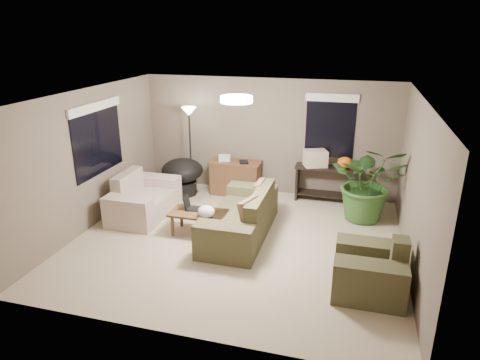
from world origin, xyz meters
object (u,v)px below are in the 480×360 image
(main_sofa, at_px, (242,219))
(houseplant, at_px, (368,191))
(loveseat, at_px, (143,201))
(papasan_chair, at_px, (183,174))
(desk, at_px, (235,178))
(coffee_table, at_px, (199,215))
(floor_lamp, at_px, (189,122))
(cat_scratching_post, at_px, (384,253))
(console_table, at_px, (326,181))
(armchair, at_px, (370,272))

(main_sofa, distance_m, houseplant, 2.48)
(loveseat, xyz_separation_m, papasan_chair, (0.32, 1.25, 0.17))
(main_sofa, bearing_deg, loveseat, 171.35)
(main_sofa, height_order, desk, main_sofa)
(coffee_table, relative_size, floor_lamp, 0.52)
(cat_scratching_post, bearing_deg, loveseat, 170.35)
(floor_lamp, distance_m, houseplant, 3.90)
(desk, relative_size, cat_scratching_post, 2.20)
(main_sofa, height_order, floor_lamp, floor_lamp)
(loveseat, relative_size, desk, 1.45)
(coffee_table, bearing_deg, console_table, 46.85)
(loveseat, bearing_deg, cat_scratching_post, -9.65)
(floor_lamp, xyz_separation_m, cat_scratching_post, (4.00, -2.15, -1.38))
(loveseat, relative_size, papasan_chair, 1.55)
(desk, height_order, papasan_chair, papasan_chair)
(desk, bearing_deg, loveseat, -132.88)
(cat_scratching_post, bearing_deg, armchair, -106.48)
(console_table, distance_m, cat_scratching_post, 2.69)
(loveseat, xyz_separation_m, desk, (1.44, 1.55, 0.08))
(coffee_table, height_order, cat_scratching_post, cat_scratching_post)
(coffee_table, height_order, houseplant, houseplant)
(coffee_table, bearing_deg, loveseat, 160.04)
(coffee_table, distance_m, console_table, 2.98)
(armchair, distance_m, floor_lamp, 4.94)
(desk, distance_m, houseplant, 2.85)
(floor_lamp, bearing_deg, papasan_chair, -135.00)
(main_sofa, height_order, armchair, same)
(armchair, distance_m, houseplant, 2.46)
(loveseat, height_order, papasan_chair, loveseat)
(main_sofa, relative_size, console_table, 1.69)
(loveseat, height_order, coffee_table, loveseat)
(papasan_chair, distance_m, floor_lamp, 1.15)
(main_sofa, bearing_deg, console_table, 57.36)
(desk, bearing_deg, cat_scratching_post, -37.28)
(coffee_table, xyz_separation_m, cat_scratching_post, (3.13, -0.27, -0.14))
(coffee_table, height_order, desk, desk)
(floor_lamp, bearing_deg, coffee_table, -65.02)
(armchair, height_order, houseplant, houseplant)
(loveseat, bearing_deg, armchair, -19.45)
(armchair, xyz_separation_m, papasan_chair, (-3.93, 2.75, 0.17))
(papasan_chair, bearing_deg, main_sofa, -41.38)
(console_table, height_order, papasan_chair, papasan_chair)
(loveseat, distance_m, armchair, 4.51)
(console_table, relative_size, cat_scratching_post, 2.60)
(coffee_table, bearing_deg, desk, 87.34)
(armchair, bearing_deg, floor_lamp, 142.59)
(coffee_table, xyz_separation_m, floor_lamp, (-0.88, 1.88, 1.24))
(console_table, height_order, houseplant, houseplant)
(armchair, height_order, desk, armchair)
(main_sofa, distance_m, coffee_table, 0.77)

